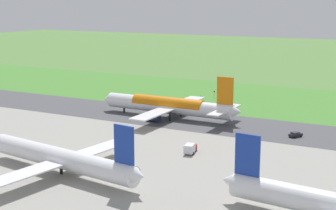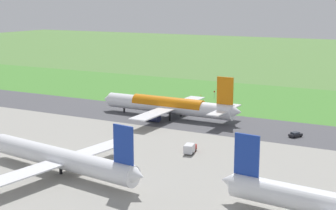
{
  "view_description": "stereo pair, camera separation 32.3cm",
  "coord_description": "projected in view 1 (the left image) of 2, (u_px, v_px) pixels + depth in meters",
  "views": [
    {
      "loc": [
        -91.58,
        153.48,
        40.09
      ],
      "look_at": [
        -9.93,
        0.0,
        4.5
      ],
      "focal_mm": 54.88,
      "sensor_mm": 36.0,
      "label": 1
    },
    {
      "loc": [
        -91.86,
        153.32,
        40.09
      ],
      "look_at": [
        -9.93,
        0.0,
        4.5
      ],
      "focal_mm": 54.88,
      "sensor_mm": 36.0,
      "label": 2
    }
  ],
  "objects": [
    {
      "name": "apron_concrete",
      "position": [
        10.0,
        165.0,
        126.91
      ],
      "size": [
        440.0,
        110.0,
        0.05
      ],
      "primitive_type": "cube",
      "color": "gray",
      "rests_on": "ground"
    },
    {
      "name": "no_stopping_sign",
      "position": [
        214.0,
        94.0,
        214.99
      ],
      "size": [
        0.6,
        0.1,
        2.83
      ],
      "color": "slate",
      "rests_on": "ground"
    },
    {
      "name": "service_car_followme",
      "position": [
        295.0,
        134.0,
        152.79
      ],
      "size": [
        3.74,
        4.52,
        1.62
      ],
      "color": "black",
      "rests_on": "ground"
    },
    {
      "name": "service_truck_baggage",
      "position": [
        190.0,
        148.0,
        136.58
      ],
      "size": [
        3.27,
        6.11,
        2.65
      ],
      "color": "#B21914",
      "rests_on": "ground"
    },
    {
      "name": "ground_plane",
      "position": [
        143.0,
        115.0,
        182.92
      ],
      "size": [
        800.0,
        800.0,
        0.0
      ],
      "primitive_type": "plane",
      "color": "#547F3D"
    },
    {
      "name": "traffic_cone_orange",
      "position": [
        201.0,
        95.0,
        218.52
      ],
      "size": [
        0.4,
        0.4,
        0.55
      ],
      "primitive_type": "cone",
      "color": "orange",
      "rests_on": "ground"
    },
    {
      "name": "airliner_parked_mid",
      "position": [
        62.0,
        158.0,
        119.5
      ],
      "size": [
        50.08,
        41.12,
        14.63
      ],
      "color": "white",
      "rests_on": "ground"
    },
    {
      "name": "airliner_main",
      "position": [
        169.0,
        106.0,
        177.3
      ],
      "size": [
        54.0,
        44.07,
        15.88
      ],
      "color": "white",
      "rests_on": "ground"
    },
    {
      "name": "runway_asphalt",
      "position": [
        143.0,
        115.0,
        182.91
      ],
      "size": [
        600.0,
        28.08,
        0.06
      ],
      "primitive_type": "cube",
      "color": "#47474C",
      "rests_on": "ground"
    },
    {
      "name": "grass_verge_foreground",
      "position": [
        195.0,
        95.0,
        220.21
      ],
      "size": [
        600.0,
        80.0,
        0.04
      ],
      "primitive_type": "cube",
      "color": "#478534",
      "rests_on": "ground"
    }
  ]
}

